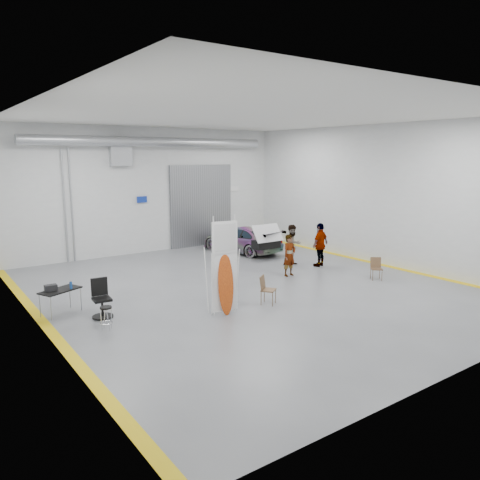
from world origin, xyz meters
TOP-DOWN VIEW (x-y plane):
  - ground at (0.00, 0.00)m, footprint 16.00×16.00m
  - room_shell at (0.24, 2.22)m, footprint 14.02×16.18m
  - sedan_car at (3.52, 5.30)m, footprint 2.60×4.61m
  - person_a at (2.34, 0.46)m, footprint 0.63×0.45m
  - person_b at (3.67, 1.77)m, footprint 0.87×0.68m
  - person_c at (4.48, 0.92)m, footprint 1.17×0.72m
  - surfboard_display at (-2.20, -1.88)m, footprint 0.84×0.30m
  - folding_chair_near at (-0.58, -1.86)m, footprint 0.60×0.66m
  - folding_chair_far at (4.64, -1.92)m, footprint 0.55×0.61m
  - shop_stool at (-5.57, -1.07)m, footprint 0.34×0.34m
  - work_table at (-6.27, 1.02)m, footprint 1.32×1.02m
  - office_chair at (-5.33, 0.01)m, footprint 0.61×0.61m
  - trunk_lid at (3.52, 3.38)m, footprint 1.47×0.89m

SIDE VIEW (x-z plane):
  - ground at x=0.00m, z-range 0.00..0.00m
  - folding_chair_far at x=4.64m, z-range -0.16..0.68m
  - folding_chair_near at x=-0.58m, z-range -0.17..0.74m
  - shop_stool at x=-5.57m, z-range 0.00..0.66m
  - office_chair at x=-5.33m, z-range -0.07..1.07m
  - sedan_car at x=3.52m, z-range 0.00..1.26m
  - work_table at x=-6.27m, z-range 0.26..1.22m
  - person_a at x=2.34m, z-range 0.00..1.64m
  - person_b at x=3.67m, z-range 0.00..1.77m
  - person_c at x=4.48m, z-range 0.00..1.87m
  - surfboard_display at x=-2.20m, z-range -0.28..2.69m
  - trunk_lid at x=3.52m, z-range 1.26..1.30m
  - room_shell at x=0.24m, z-range 1.07..7.08m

